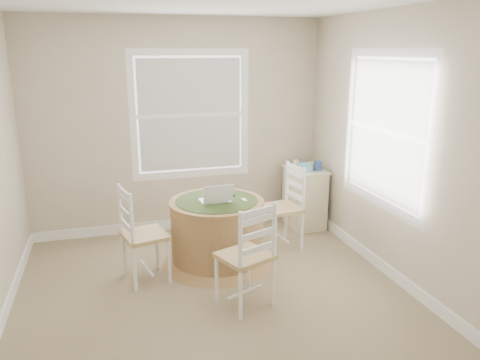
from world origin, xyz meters
name	(u,v)px	position (x,y,z in m)	size (l,w,h in m)	color
room	(225,154)	(0.17, 0.16, 1.30)	(3.64, 3.64, 2.64)	#917B5C
round_table	(217,229)	(0.20, 0.65, 0.39)	(1.17, 1.17, 0.71)	#A27048
chair_left	(145,235)	(-0.56, 0.48, 0.47)	(0.42, 0.40, 0.95)	white
chair_near	(245,256)	(0.24, -0.25, 0.47)	(0.42, 0.40, 0.95)	white
chair_right	(281,208)	(1.01, 0.87, 0.47)	(0.42, 0.40, 0.95)	white
laptop	(216,199)	(0.18, 0.62, 0.73)	(0.32, 0.29, 0.22)	white
mouse	(229,201)	(0.31, 0.58, 0.71)	(0.06, 0.09, 0.03)	white
phone	(244,200)	(0.48, 0.58, 0.70)	(0.04, 0.09, 0.02)	#B7BABF
keys	(231,196)	(0.39, 0.75, 0.71)	(0.06, 0.05, 0.03)	black
corner_chest	(304,198)	(1.54, 1.42, 0.38)	(0.43, 0.58, 0.76)	beige
tissue_box	(305,167)	(1.49, 1.33, 0.81)	(0.12, 0.12, 0.10)	#5FB6D9
box_yellow	(309,165)	(1.61, 1.49, 0.79)	(0.15, 0.10, 0.06)	#EFD954
box_blue	(318,166)	(1.65, 1.31, 0.82)	(0.08, 0.08, 0.12)	#304D92
cup_cream	(296,163)	(1.47, 1.56, 0.81)	(0.07, 0.07, 0.09)	beige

